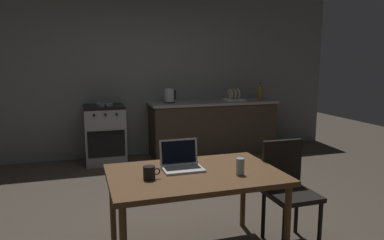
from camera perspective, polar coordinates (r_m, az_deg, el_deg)
The scene contains 13 objects.
ground_plane at distance 3.76m, azimuth -1.28°, elevation -15.35°, with size 12.00×12.00×0.00m, color #473D33.
back_wall at distance 6.09m, azimuth -5.75°, elevation 7.45°, with size 6.40×0.10×2.74m, color slate.
kitchen_counter at distance 6.11m, azimuth 3.30°, elevation -1.18°, with size 2.16×0.64×0.90m.
stove_oven at distance 5.73m, azimuth -13.68°, elevation -2.19°, with size 0.60×0.62×0.90m.
dining_table at distance 2.86m, azimuth 0.43°, elevation -9.53°, with size 1.34×0.88×0.71m.
chair at distance 3.27m, azimuth 14.89°, elevation -9.93°, with size 0.40×0.40×0.89m.
laptop at distance 2.92m, azimuth -1.67°, elevation -6.90°, with size 0.32×0.26×0.23m.
electric_kettle at distance 5.80m, azimuth -3.61°, elevation 3.85°, with size 0.19×0.17×0.24m.
bottle at distance 6.34m, azimuth 10.78°, elevation 4.41°, with size 0.08×0.08×0.30m.
frying_pan at distance 5.63m, azimuth -13.70°, elevation 2.49°, with size 0.26×0.44×0.05m.
coffee_mug at distance 2.68m, azimuth -6.77°, elevation -8.32°, with size 0.13×0.09×0.10m.
drinking_glass at distance 2.79m, azimuth 7.67°, elevation -7.34°, with size 0.06×0.06×0.13m.
dish_rack at distance 6.18m, azimuth 6.68°, elevation 3.52°, with size 0.34×0.26×0.21m.
Camera 1 is at (-0.95, -3.28, 1.58)m, focal length 33.57 mm.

